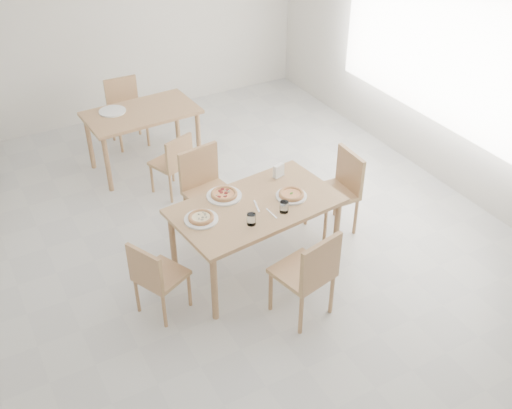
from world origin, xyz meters
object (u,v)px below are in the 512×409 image
plate_pepperoni (224,196)px  napkin_holder (279,171)px  chair_east (340,186)px  chair_back_s (174,161)px  pizza_mushroom (201,217)px  second_table (142,119)px  chair_south (310,271)px  plate_mushroom (201,219)px  pizza_pepperoni (224,194)px  chair_back_n (125,107)px  tumbler_a (284,207)px  chair_north (206,185)px  chair_west (155,275)px  plate_empty (112,111)px  plate_margherita (291,196)px  pizza_margherita (291,194)px  tumbler_b (251,219)px  main_table (256,211)px

plate_pepperoni → napkin_holder: napkin_holder is taller
chair_east → chair_back_s: size_ratio=1.16×
pizza_mushroom → second_table: size_ratio=0.22×
chair_south → plate_mushroom: bearing=-65.8°
pizza_pepperoni → chair_back_n: 2.87m
pizza_pepperoni → napkin_holder: napkin_holder is taller
pizza_pepperoni → tumbler_a: tumbler_a is taller
chair_south → chair_north: chair_north is taller
chair_south → chair_north: size_ratio=0.98×
chair_north → plate_pepperoni: chair_north is taller
napkin_holder → chair_back_s: 1.47m
plate_pepperoni → chair_back_n: size_ratio=0.39×
chair_west → plate_empty: bearing=-36.2°
plate_mushroom → tumbler_a: 0.76m
tumbler_a → chair_back_n: 3.38m
chair_south → plate_empty: (-0.63, 3.34, 0.23)m
plate_margherita → plate_pepperoni: 0.63m
chair_south → pizza_pepperoni: 1.14m
chair_north → chair_west: size_ratio=1.19×
napkin_holder → second_table: size_ratio=0.10×
chair_east → chair_south: bearing=-44.0°
pizza_mushroom → plate_empty: (-0.01, 2.50, -0.02)m
chair_north → pizza_pepperoni: 0.62m
chair_east → pizza_margherita: bearing=-71.8°
chair_west → chair_east: chair_east is taller
chair_east → chair_back_n: 3.23m
pizza_pepperoni → tumbler_b: tumbler_b is taller
chair_east → pizza_mushroom: (-1.63, -0.14, 0.26)m
plate_margherita → tumbler_b: bearing=-159.9°
chair_east → tumbler_b: chair_east is taller
chair_west → pizza_margherita: bearing=-111.8°
plate_mushroom → napkin_holder: (0.97, 0.29, 0.06)m
chair_south → chair_north: 1.65m
pizza_mushroom → tumbler_b: (0.36, -0.27, 0.02)m
main_table → tumbler_a: 0.31m
plate_empty → pizza_margherita: bearing=-70.6°
main_table → chair_west: 1.11m
plate_margherita → tumbler_a: 0.26m
main_table → chair_back_n: chair_back_n is taller
chair_south → tumbler_b: chair_south is taller
plate_margherita → pizza_margherita: bearing=0.0°
chair_south → tumbler_b: size_ratio=8.54×
tumbler_b → napkin_holder: 0.83m
chair_east → tumbler_a: bearing=-65.1°
chair_back_s → second_table: bearing=-104.2°
plate_margherita → plate_empty: (-0.91, 2.58, 0.00)m
chair_south → napkin_holder: bearing=-119.7°
chair_east → plate_empty: chair_east is taller
pizza_margherita → main_table: bearing=171.1°
napkin_holder → chair_back_s: napkin_holder is taller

